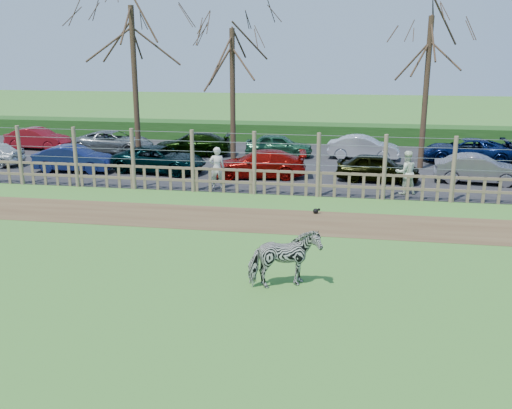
% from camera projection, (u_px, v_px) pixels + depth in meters
% --- Properties ---
extents(ground, '(120.00, 120.00, 0.00)m').
position_uv_depth(ground, '(203.00, 268.00, 15.04)').
color(ground, '#5CA741').
rests_on(ground, ground).
extents(dirt_strip, '(34.00, 2.80, 0.01)m').
position_uv_depth(dirt_strip, '(237.00, 219.00, 19.32)').
color(dirt_strip, brown).
rests_on(dirt_strip, ground).
extents(asphalt, '(44.00, 13.00, 0.04)m').
position_uv_depth(asphalt, '(276.00, 162.00, 28.82)').
color(asphalt, '#232326').
rests_on(asphalt, ground).
extents(hedge, '(46.00, 2.00, 1.10)m').
position_uv_depth(hedge, '(291.00, 132.00, 35.34)').
color(hedge, '#1E4716').
rests_on(hedge, ground).
extents(fence, '(30.16, 0.16, 2.50)m').
position_uv_depth(fence, '(254.00, 174.00, 22.43)').
color(fence, brown).
rests_on(fence, ground).
extents(tree_left, '(4.80, 4.80, 7.88)m').
position_uv_depth(tree_left, '(133.00, 48.00, 26.49)').
color(tree_left, '#3D2B1E').
rests_on(tree_left, ground).
extents(tree_mid, '(4.80, 4.80, 6.83)m').
position_uv_depth(tree_mid, '(232.00, 64.00, 26.91)').
color(tree_mid, '#3D2B1E').
rests_on(tree_mid, ground).
extents(tree_right, '(4.80, 4.80, 7.35)m').
position_uv_depth(tree_right, '(429.00, 56.00, 25.84)').
color(tree_right, '#3D2B1E').
rests_on(tree_right, ground).
extents(zebra, '(1.87, 1.41, 1.44)m').
position_uv_depth(zebra, '(284.00, 259.00, 13.64)').
color(zebra, gray).
rests_on(zebra, ground).
extents(visitor_a, '(0.72, 0.57, 1.72)m').
position_uv_depth(visitor_a, '(217.00, 168.00, 23.13)').
color(visitor_a, beige).
rests_on(visitor_a, asphalt).
extents(visitor_b, '(0.97, 0.84, 1.72)m').
position_uv_depth(visitor_b, '(406.00, 173.00, 22.27)').
color(visitor_b, silver).
rests_on(visitor_b, asphalt).
extents(crow, '(0.26, 0.19, 0.21)m').
position_uv_depth(crow, '(316.00, 211.00, 19.91)').
color(crow, black).
rests_on(crow, ground).
extents(car_1, '(3.70, 1.44, 1.20)m').
position_uv_depth(car_1, '(74.00, 159.00, 26.46)').
color(car_1, navy).
rests_on(car_1, asphalt).
extents(car_2, '(4.54, 2.54, 1.20)m').
position_uv_depth(car_2, '(160.00, 159.00, 26.31)').
color(car_2, black).
rests_on(car_2, asphalt).
extents(car_3, '(4.32, 2.20, 1.20)m').
position_uv_depth(car_3, '(259.00, 164.00, 25.27)').
color(car_3, maroon).
rests_on(car_3, asphalt).
extents(car_4, '(3.64, 1.75, 1.20)m').
position_uv_depth(car_4, '(378.00, 168.00, 24.48)').
color(car_4, black).
rests_on(car_4, asphalt).
extents(car_5, '(3.75, 1.64, 1.20)m').
position_uv_depth(car_5, '(479.00, 169.00, 24.17)').
color(car_5, slate).
rests_on(car_5, asphalt).
extents(car_7, '(3.74, 1.58, 1.20)m').
position_uv_depth(car_7, '(38.00, 139.00, 32.34)').
color(car_7, maroon).
rests_on(car_7, asphalt).
extents(car_8, '(4.32, 1.99, 1.20)m').
position_uv_depth(car_8, '(114.00, 142.00, 31.21)').
color(car_8, '#586062').
rests_on(car_8, asphalt).
extents(car_9, '(4.26, 2.03, 1.20)m').
position_uv_depth(car_9, '(193.00, 144.00, 30.47)').
color(car_9, black).
rests_on(car_9, asphalt).
extents(car_10, '(3.59, 1.59, 1.20)m').
position_uv_depth(car_10, '(279.00, 145.00, 30.06)').
color(car_10, '#1F5335').
rests_on(car_10, asphalt).
extents(car_11, '(3.73, 1.56, 1.20)m').
position_uv_depth(car_11, '(364.00, 147.00, 29.47)').
color(car_11, '#B3B5BC').
rests_on(car_11, asphalt).
extents(car_12, '(4.38, 2.12, 1.20)m').
position_uv_depth(car_12, '(465.00, 150.00, 28.61)').
color(car_12, '#071441').
rests_on(car_12, asphalt).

